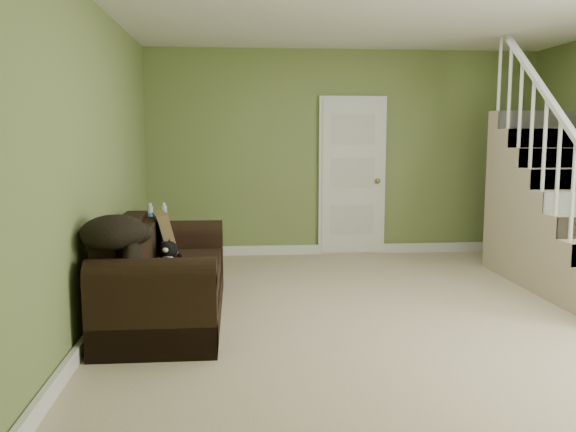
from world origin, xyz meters
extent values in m
cube|color=tan|center=(0.00, 0.00, 0.00)|extent=(5.00, 5.50, 0.01)
cube|color=white|center=(0.00, 0.00, 2.60)|extent=(5.00, 5.50, 0.01)
cube|color=olive|center=(0.00, 2.75, 1.30)|extent=(5.00, 0.04, 2.60)
cube|color=olive|center=(-2.50, 0.00, 1.30)|extent=(0.04, 5.50, 2.60)
cube|color=white|center=(0.00, 2.72, 0.06)|extent=(5.00, 0.04, 0.12)
cube|color=white|center=(-2.47, 0.00, 0.06)|extent=(0.04, 5.50, 0.12)
cube|color=white|center=(0.10, 2.71, 1.01)|extent=(0.86, 0.05, 2.02)
cube|color=white|center=(0.10, 2.69, 1.00)|extent=(0.78, 0.04, 1.96)
sphere|color=olive|center=(0.42, 2.65, 0.95)|extent=(0.07, 0.07, 0.07)
cylinder|color=white|center=(1.55, 0.08, 1.05)|extent=(0.04, 0.04, 0.90)
cylinder|color=white|center=(1.55, 0.35, 1.25)|extent=(0.04, 0.04, 0.90)
cylinder|color=white|center=(1.55, 0.62, 1.45)|extent=(0.04, 0.04, 0.90)
cube|color=tan|center=(2.00, 0.89, 0.60)|extent=(1.00, 0.27, 1.20)
cylinder|color=white|center=(1.55, 0.89, 1.65)|extent=(0.04, 0.04, 0.90)
cube|color=tan|center=(2.00, 1.16, 0.70)|extent=(1.00, 0.27, 1.40)
cylinder|color=white|center=(1.55, 1.16, 1.85)|extent=(0.04, 0.04, 0.90)
cube|color=tan|center=(2.00, 1.43, 0.80)|extent=(1.00, 0.27, 1.60)
cylinder|color=white|center=(1.55, 1.43, 2.05)|extent=(0.04, 0.04, 0.90)
cube|color=tan|center=(2.00, 1.70, 0.90)|extent=(1.00, 0.27, 1.80)
cylinder|color=white|center=(1.55, 1.70, 2.25)|extent=(0.04, 0.04, 0.90)
cube|color=white|center=(1.55, 0.62, 1.90)|extent=(0.06, 2.46, 1.84)
cube|color=black|center=(-1.97, 0.08, 0.12)|extent=(0.89, 2.07, 0.23)
cube|color=black|center=(-1.88, 0.08, 0.34)|extent=(0.68, 1.56, 0.21)
cube|color=black|center=(-1.97, -0.83, 0.29)|extent=(0.89, 0.23, 0.58)
cube|color=black|center=(-1.97, 1.00, 0.29)|extent=(0.89, 0.23, 0.58)
cylinder|color=black|center=(-1.97, -0.83, 0.58)|extent=(0.89, 0.23, 0.23)
cylinder|color=black|center=(-1.97, 1.00, 0.58)|extent=(0.89, 0.23, 0.23)
cube|color=black|center=(-2.32, 0.08, 0.52)|extent=(0.19, 1.60, 0.59)
cube|color=black|center=(-2.18, 0.08, 0.60)|extent=(0.13, 1.54, 0.33)
cube|color=black|center=(-2.24, 1.74, 0.28)|extent=(0.55, 0.55, 0.57)
cylinder|color=silver|center=(-2.32, 1.68, 0.67)|extent=(0.06, 0.06, 0.20)
cylinder|color=#316DBF|center=(-2.32, 1.68, 0.67)|extent=(0.07, 0.07, 0.05)
cylinder|color=white|center=(-2.32, 1.68, 0.78)|extent=(0.03, 0.03, 0.03)
cylinder|color=silver|center=(-2.17, 1.72, 0.67)|extent=(0.06, 0.06, 0.20)
cylinder|color=#316DBF|center=(-2.17, 1.72, 0.67)|extent=(0.07, 0.07, 0.05)
cylinder|color=white|center=(-2.17, 1.72, 0.78)|extent=(0.03, 0.03, 0.03)
ellipsoid|color=black|center=(-1.99, 0.44, 0.52)|extent=(0.17, 0.28, 0.15)
ellipsoid|color=white|center=(-1.99, 0.37, 0.49)|extent=(0.09, 0.12, 0.08)
sphere|color=black|center=(-1.99, 0.29, 0.57)|extent=(0.11, 0.11, 0.10)
ellipsoid|color=white|center=(-1.99, 0.25, 0.55)|extent=(0.05, 0.04, 0.05)
cone|color=black|center=(-2.02, 0.30, 0.62)|extent=(0.04, 0.04, 0.04)
cone|color=black|center=(-1.96, 0.30, 0.62)|extent=(0.04, 0.04, 0.04)
cylinder|color=black|center=(-1.91, 0.54, 0.46)|extent=(0.07, 0.21, 0.03)
ellipsoid|color=yellow|center=(-1.74, -0.41, 0.47)|extent=(0.06, 0.18, 0.05)
cube|color=brown|center=(-2.04, 0.69, 0.62)|extent=(0.29, 0.44, 0.42)
ellipsoid|color=black|center=(-2.26, -0.59, 0.85)|extent=(0.50, 0.63, 0.25)
camera|label=1|loc=(-1.38, -4.99, 1.54)|focal=38.00mm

